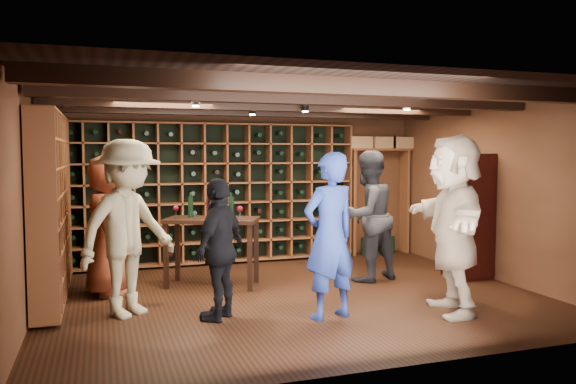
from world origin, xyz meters
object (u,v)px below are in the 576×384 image
object	(u,v)px
guest_woman_black	(220,249)
tasting_table	(212,226)
display_cabinet	(468,218)
guest_red_floral	(108,225)
man_blue_shirt	(330,236)
guest_beige	(454,224)
guest_khaki	(128,228)
man_grey_suit	(368,216)

from	to	relation	value
guest_woman_black	tasting_table	xyz separation A→B (m)	(0.20, 1.53, 0.04)
display_cabinet	guest_red_floral	size ratio (longest dim) A/B	0.99
guest_woman_black	tasting_table	size ratio (longest dim) A/B	1.12
guest_red_floral	tasting_table	xyz separation A→B (m)	(1.33, 0.05, -0.08)
man_blue_shirt	tasting_table	bearing A→B (deg)	-78.57
man_blue_shirt	guest_woman_black	size ratio (longest dim) A/B	1.18
guest_red_floral	guest_beige	bearing A→B (deg)	-114.47
tasting_table	guest_khaki	bearing A→B (deg)	-111.83
man_blue_shirt	guest_red_floral	xyz separation A→B (m)	(-2.25, 1.82, -0.01)
display_cabinet	guest_beige	size ratio (longest dim) A/B	0.88
display_cabinet	guest_red_floral	bearing A→B (deg)	172.92
guest_woman_black	guest_khaki	world-z (taller)	guest_khaki
guest_red_floral	tasting_table	distance (m)	1.33
man_blue_shirt	tasting_table	xyz separation A→B (m)	(-0.93, 1.87, -0.09)
guest_khaki	tasting_table	distance (m)	1.57
guest_red_floral	guest_khaki	distance (m)	1.04
display_cabinet	guest_woman_black	bearing A→B (deg)	-167.14
man_blue_shirt	guest_red_floral	size ratio (longest dim) A/B	1.02
display_cabinet	man_grey_suit	world-z (taller)	man_grey_suit
man_grey_suit	guest_woman_black	size ratio (longest dim) A/B	1.19
display_cabinet	guest_khaki	size ratio (longest dim) A/B	0.90
man_blue_shirt	tasting_table	size ratio (longest dim) A/B	1.32
display_cabinet	man_grey_suit	size ratio (longest dim) A/B	0.96
guest_woman_black	man_grey_suit	bearing A→B (deg)	157.14
guest_red_floral	guest_beige	distance (m)	4.19
guest_red_floral	guest_khaki	world-z (taller)	guest_khaki
man_blue_shirt	guest_beige	world-z (taller)	guest_beige
guest_beige	display_cabinet	bearing A→B (deg)	155.77
guest_woman_black	guest_khaki	distance (m)	1.05
guest_red_floral	guest_woman_black	bearing A→B (deg)	-137.70
man_grey_suit	guest_beige	size ratio (longest dim) A/B	0.91
man_blue_shirt	guest_woman_black	bearing A→B (deg)	-31.88
guest_beige	tasting_table	xyz separation A→B (m)	(-2.32, 2.11, -0.19)
man_blue_shirt	tasting_table	world-z (taller)	man_blue_shirt
display_cabinet	guest_red_floral	xyz separation A→B (m)	(-4.90, 0.61, 0.03)
guest_red_floral	man_blue_shirt	bearing A→B (deg)	-123.96
man_blue_shirt	man_grey_suit	world-z (taller)	man_grey_suit
display_cabinet	man_blue_shirt	size ratio (longest dim) A/B	0.97
display_cabinet	guest_beige	xyz separation A→B (m)	(-1.26, -1.45, 0.14)
display_cabinet	tasting_table	distance (m)	3.64
tasting_table	display_cabinet	bearing A→B (deg)	14.09
guest_red_floral	man_grey_suit	bearing A→B (deg)	-90.22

